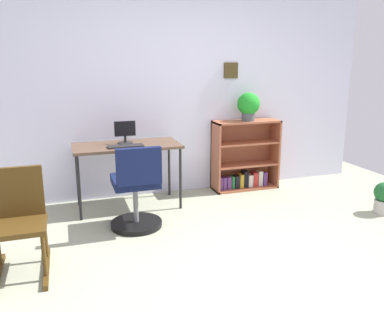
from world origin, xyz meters
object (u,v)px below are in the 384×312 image
at_px(potted_plant_floor, 384,197).
at_px(potted_plant_on_shelf, 248,105).
at_px(rocking_chair, 18,220).
at_px(monitor, 125,133).
at_px(keyboard, 126,146).
at_px(desk, 127,149).
at_px(bookshelf_low, 244,159).
at_px(office_chair, 136,193).

bearing_deg(potted_plant_floor, potted_plant_on_shelf, 130.04).
bearing_deg(potted_plant_floor, rocking_chair, -179.01).
bearing_deg(monitor, keyboard, -98.20).
distance_m(desk, rocking_chair, 1.58).
height_order(keyboard, potted_plant_on_shelf, potted_plant_on_shelf).
bearing_deg(desk, bookshelf_low, 8.37).
xyz_separation_m(keyboard, potted_plant_floor, (2.67, -0.96, -0.56)).
bearing_deg(bookshelf_low, desk, -171.63).
bearing_deg(office_chair, potted_plant_on_shelf, 27.25).
height_order(desk, potted_plant_on_shelf, potted_plant_on_shelf).
bearing_deg(rocking_chair, desk, 47.83).
relative_size(office_chair, bookshelf_low, 0.96).
height_order(bookshelf_low, potted_plant_floor, bookshelf_low).
height_order(keyboard, office_chair, office_chair).
distance_m(office_chair, rocking_chair, 1.14).
height_order(keyboard, bookshelf_low, bookshelf_low).
height_order(monitor, office_chair, monitor).
xyz_separation_m(potted_plant_on_shelf, potted_plant_floor, (1.06, -1.26, -0.92)).
distance_m(keyboard, potted_plant_on_shelf, 1.67).
relative_size(desk, rocking_chair, 1.42).
distance_m(desk, potted_plant_floor, 2.89).
distance_m(keyboard, potted_plant_floor, 2.89).
bearing_deg(potted_plant_floor, bookshelf_low, 129.17).
bearing_deg(rocking_chair, monitor, 49.50).
bearing_deg(desk, potted_plant_on_shelf, 6.25).
bearing_deg(bookshelf_low, keyboard, -167.29).
relative_size(monitor, rocking_chair, 0.31).
bearing_deg(desk, potted_plant_floor, -22.46).
relative_size(office_chair, potted_plant_floor, 2.46).
distance_m(rocking_chair, potted_plant_floor, 3.69).
bearing_deg(keyboard, rocking_chair, -134.66).
relative_size(bookshelf_low, potted_plant_on_shelf, 2.53).
bearing_deg(bookshelf_low, potted_plant_floor, -50.83).
xyz_separation_m(rocking_chair, potted_plant_floor, (3.68, 0.06, -0.24)).
relative_size(rocking_chair, potted_plant_on_shelf, 2.32).
bearing_deg(monitor, rocking_chair, -130.50).
height_order(rocking_chair, bookshelf_low, bookshelf_low).
bearing_deg(office_chair, potted_plant_floor, -9.39).
bearing_deg(desk, monitor, 94.88).
distance_m(rocking_chair, bookshelf_low, 2.95).
relative_size(desk, potted_plant_floor, 3.33).
relative_size(monitor, potted_plant_floor, 0.72).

